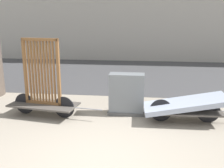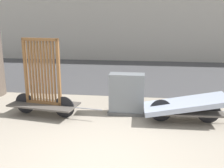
{
  "view_description": "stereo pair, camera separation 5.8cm",
  "coord_description": "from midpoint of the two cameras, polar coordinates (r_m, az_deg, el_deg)",
  "views": [
    {
      "loc": [
        0.74,
        -3.97,
        2.44
      ],
      "look_at": [
        0.0,
        2.14,
        0.89
      ],
      "focal_mm": 42.0,
      "sensor_mm": 36.0,
      "label": 1
    },
    {
      "loc": [
        0.79,
        -3.97,
        2.44
      ],
      "look_at": [
        0.0,
        2.14,
        0.89
      ],
      "focal_mm": 42.0,
      "sensor_mm": 36.0,
      "label": 2
    }
  ],
  "objects": [
    {
      "name": "utility_cabinet",
      "position": [
        6.81,
        3.46,
        -2.52
      ],
      "size": [
        0.96,
        0.46,
        1.07
      ],
      "color": "#4C4C4C",
      "rests_on": "ground_plane"
    },
    {
      "name": "road_strip",
      "position": [
        11.94,
        3.58,
        2.33
      ],
      "size": [
        56.0,
        7.26,
        0.01
      ],
      "color": "#424244",
      "rests_on": "ground_plane"
    },
    {
      "name": "bike_cart_with_mattress",
      "position": [
        6.52,
        15.88,
        -4.59
      ],
      "size": [
        2.55,
        0.92,
        0.69
      ],
      "rotation": [
        0.0,
        0.0,
        0.04
      ],
      "color": "#4C4742",
      "rests_on": "ground_plane"
    },
    {
      "name": "bike_cart_with_bedframe",
      "position": [
        6.85,
        -14.47,
        -1.57
      ],
      "size": [
        2.46,
        1.0,
        1.98
      ],
      "rotation": [
        0.0,
        0.0,
        -0.15
      ],
      "color": "#4C4742",
      "rests_on": "ground_plane"
    },
    {
      "name": "ground_plane",
      "position": [
        4.72,
        -3.14,
        -17.03
      ],
      "size": [
        60.0,
        60.0,
        0.0
      ],
      "primitive_type": "plane",
      "color": "gray"
    }
  ]
}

